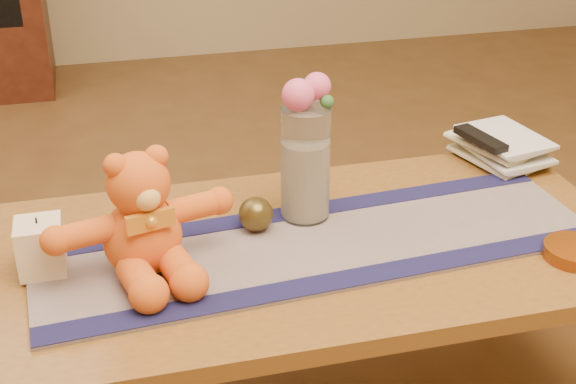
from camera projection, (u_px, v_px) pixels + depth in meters
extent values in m
cube|color=brown|center=(310.00, 251.00, 1.73)|extent=(1.40, 0.70, 0.04)
cylinder|color=brown|center=(24.00, 302.00, 1.95)|extent=(0.07, 0.07, 0.41)
cylinder|color=brown|center=(502.00, 236.00, 2.23)|extent=(0.07, 0.07, 0.41)
cube|color=#191F46|center=(319.00, 245.00, 1.71)|extent=(1.22, 0.43, 0.01)
cube|color=#15143E|center=(345.00, 279.00, 1.58)|extent=(1.20, 0.14, 0.00)
cube|color=#15143E|center=(297.00, 212.00, 1.83)|extent=(1.20, 0.14, 0.00)
cube|color=beige|center=(41.00, 247.00, 1.59)|extent=(0.09, 0.09, 0.11)
cylinder|color=black|center=(36.00, 220.00, 1.56)|extent=(0.00, 0.00, 0.01)
cylinder|color=silver|center=(305.00, 163.00, 1.76)|extent=(0.11, 0.11, 0.26)
cylinder|color=beige|center=(305.00, 179.00, 1.78)|extent=(0.09, 0.09, 0.18)
sphere|color=#EC5383|center=(298.00, 95.00, 1.67)|extent=(0.07, 0.07, 0.07)
sphere|color=#EC5383|center=(317.00, 86.00, 1.69)|extent=(0.06, 0.06, 0.06)
sphere|color=#4D4BA3|center=(306.00, 90.00, 1.72)|extent=(0.04, 0.04, 0.04)
sphere|color=#4D4BA3|center=(290.00, 97.00, 1.70)|extent=(0.04, 0.04, 0.04)
sphere|color=#33662D|center=(327.00, 102.00, 1.68)|extent=(0.03, 0.03, 0.03)
sphere|color=#483918|center=(256.00, 214.00, 1.74)|extent=(0.10, 0.10, 0.08)
imported|color=beige|center=(475.00, 164.00, 2.05)|extent=(0.22, 0.26, 0.02)
imported|color=beige|center=(478.00, 157.00, 2.04)|extent=(0.19, 0.25, 0.02)
imported|color=beige|center=(474.00, 150.00, 2.03)|extent=(0.23, 0.27, 0.02)
imported|color=beige|center=(479.00, 144.00, 2.02)|extent=(0.20, 0.25, 0.02)
cube|color=black|center=(480.00, 139.00, 2.01)|extent=(0.08, 0.17, 0.02)
cylinder|color=#BF5914|center=(574.00, 252.00, 1.67)|extent=(0.17, 0.17, 0.03)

